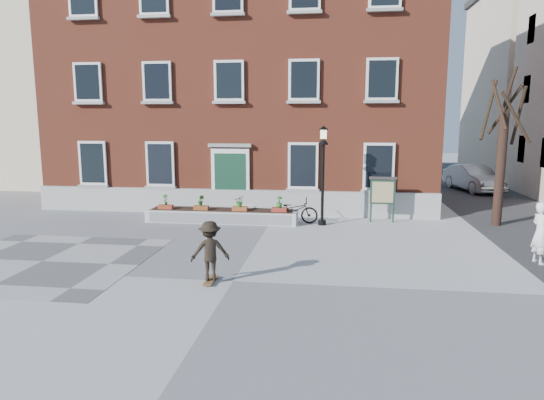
# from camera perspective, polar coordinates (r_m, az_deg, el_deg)

# --- Properties ---
(ground) EXTENTS (100.00, 100.00, 0.00)m
(ground) POSITION_cam_1_polar(r_m,az_deg,el_deg) (12.88, -4.60, -9.50)
(ground) COLOR #A1A1A4
(ground) RESTS_ON ground
(checker_patch) EXTENTS (6.00, 6.00, 0.01)m
(checker_patch) POSITION_cam_1_polar(r_m,az_deg,el_deg) (16.05, -25.38, -6.53)
(checker_patch) COLOR #535356
(checker_patch) RESTS_ON ground
(distant_building) EXTENTS (10.00, 12.00, 13.00)m
(distant_building) POSITION_cam_1_polar(r_m,az_deg,el_deg) (38.04, -25.90, 12.08)
(distant_building) COLOR beige
(distant_building) RESTS_ON ground
(bicycle) EXTENTS (2.01, 0.74, 1.05)m
(bicycle) POSITION_cam_1_polar(r_m,az_deg,el_deg) (19.66, 2.50, -1.23)
(bicycle) COLOR black
(bicycle) RESTS_ON ground
(parked_car) EXTENTS (2.73, 4.89, 1.53)m
(parked_car) POSITION_cam_1_polar(r_m,az_deg,el_deg) (30.73, 22.59, 2.40)
(parked_car) COLOR #BBBDC0
(parked_car) RESTS_ON ground
(bystander) EXTENTS (0.58, 0.75, 1.83)m
(bystander) POSITION_cam_1_polar(r_m,az_deg,el_deg) (16.14, 29.05, -3.40)
(bystander) COLOR white
(bystander) RESTS_ON ground
(brick_building) EXTENTS (18.40, 10.85, 12.60)m
(brick_building) POSITION_cam_1_polar(r_m,az_deg,el_deg) (26.36, -2.63, 14.12)
(brick_building) COLOR brown
(brick_building) RESTS_ON ground
(planter_assembly) EXTENTS (6.20, 1.12, 1.15)m
(planter_assembly) POSITION_cam_1_polar(r_m,az_deg,el_deg) (20.00, -5.89, -1.72)
(planter_assembly) COLOR silver
(planter_assembly) RESTS_ON ground
(bare_tree) EXTENTS (1.83, 1.83, 6.16)m
(bare_tree) POSITION_cam_1_polar(r_m,az_deg,el_deg) (20.96, 25.40, 4.78)
(bare_tree) COLOR #301D15
(bare_tree) RESTS_ON ground
(lamp_post) EXTENTS (0.40, 0.40, 3.93)m
(lamp_post) POSITION_cam_1_polar(r_m,az_deg,el_deg) (19.14, 6.03, 4.53)
(lamp_post) COLOR black
(lamp_post) RESTS_ON ground
(notice_board) EXTENTS (1.10, 0.16, 1.87)m
(notice_board) POSITION_cam_1_polar(r_m,az_deg,el_deg) (20.21, 12.89, 0.96)
(notice_board) COLOR #1B3626
(notice_board) RESTS_ON ground
(skateboarder) EXTENTS (1.13, 0.86, 1.63)m
(skateboarder) POSITION_cam_1_polar(r_m,az_deg,el_deg) (12.60, -7.30, -5.96)
(skateboarder) COLOR brown
(skateboarder) RESTS_ON ground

